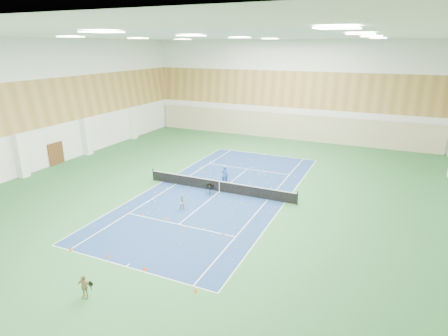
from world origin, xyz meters
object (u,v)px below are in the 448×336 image
object	(u,v)px
coach	(225,175)
ball_cart	(210,190)
child_court	(183,203)
tennis_net	(219,185)
child_apron	(84,286)

from	to	relation	value
coach	ball_cart	xyz separation A→B (m)	(-0.05, -2.74, -0.38)
coach	child_court	bearing A→B (deg)	71.40
tennis_net	coach	world-z (taller)	coach
tennis_net	child_apron	size ratio (longest dim) A/B	10.56
tennis_net	child_apron	world-z (taller)	child_apron
child_apron	coach	bearing A→B (deg)	80.60
ball_cart	child_court	bearing A→B (deg)	-78.89
child_apron	ball_cart	bearing A→B (deg)	80.94
child_court	child_apron	distance (m)	10.52
tennis_net	ball_cart	distance (m)	1.03
child_apron	ball_cart	distance (m)	13.80
tennis_net	child_apron	distance (m)	14.74
tennis_net	child_court	size ratio (longest dim) A/B	11.32
tennis_net	ball_cart	xyz separation A→B (m)	(-0.38, -0.95, -0.11)
child_court	ball_cart	xyz separation A→B (m)	(0.56, 3.31, -0.13)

